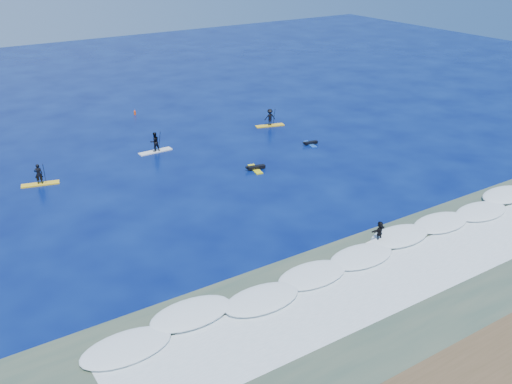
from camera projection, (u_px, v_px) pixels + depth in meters
ground at (262, 205)px, 44.00m from camera, size 160.00×160.00×0.00m
wet_sand_strip at (506, 367)px, 27.63m from camera, size 90.00×5.00×0.08m
shallow_water at (394, 292)px, 33.34m from camera, size 90.00×13.00×0.01m
breaking_wave at (348, 262)px, 36.39m from camera, size 40.00×6.00×0.30m
whitewater at (382, 284)px, 34.10m from camera, size 34.00×5.00×0.02m
sup_paddler_left at (39, 177)px, 47.21m from camera, size 3.12×1.48×2.13m
sup_paddler_center at (155, 144)px, 54.14m from camera, size 3.26×0.87×2.28m
sup_paddler_right at (270, 118)px, 61.36m from camera, size 3.23×1.59×2.20m
prone_paddler_near at (255, 168)px, 50.38m from camera, size 1.83×2.38×0.48m
prone_paddler_far at (310, 143)px, 56.27m from camera, size 1.62×2.09×0.42m
wave_surfer at (379, 232)px, 38.26m from camera, size 2.11×0.78×1.49m
marker_buoy at (135, 113)px, 65.36m from camera, size 0.26×0.26×0.62m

